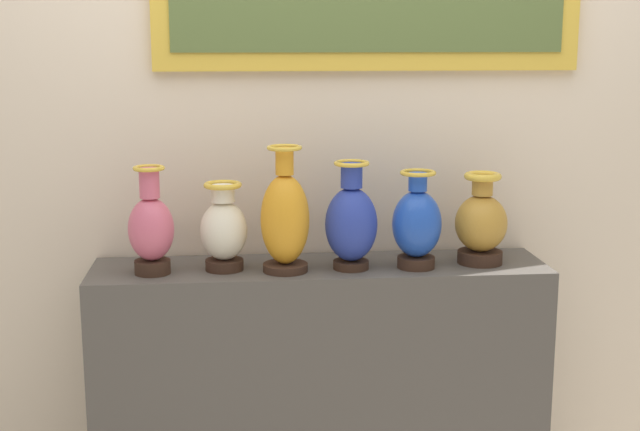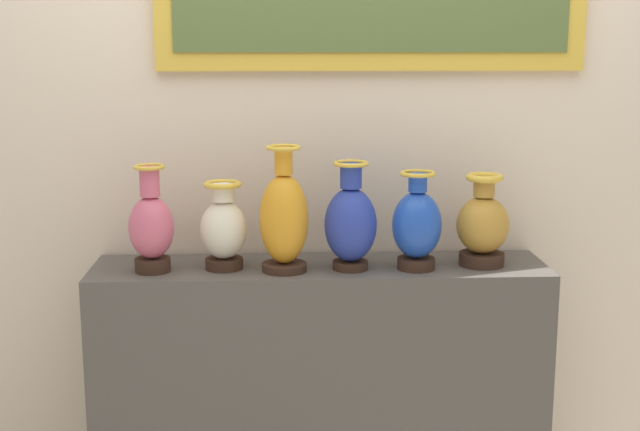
{
  "view_description": "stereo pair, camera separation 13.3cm",
  "coord_description": "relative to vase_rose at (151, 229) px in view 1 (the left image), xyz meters",
  "views": [
    {
      "loc": [
        -0.26,
        -2.73,
        1.76
      ],
      "look_at": [
        0.0,
        0.0,
        1.2
      ],
      "focal_mm": 49.15,
      "sensor_mm": 36.0,
      "label": 1
    },
    {
      "loc": [
        -0.13,
        -2.74,
        1.76
      ],
      "look_at": [
        0.0,
        0.0,
        1.2
      ],
      "focal_mm": 49.15,
      "sensor_mm": 36.0,
      "label": 2
    }
  ],
  "objects": [
    {
      "name": "display_shelf",
      "position": [
        0.53,
        0.05,
        -0.66
      ],
      "size": [
        1.47,
        0.34,
        1.04
      ],
      "primitive_type": "cube",
      "color": "#4C4742",
      "rests_on": "ground_plane"
    },
    {
      "name": "back_wall",
      "position": [
        0.54,
        0.28,
        0.31
      ],
      "size": [
        2.86,
        0.14,
        2.96
      ],
      "color": "beige",
      "rests_on": "ground_plane"
    },
    {
      "name": "vase_rose",
      "position": [
        0.0,
        0.0,
        0.0
      ],
      "size": [
        0.14,
        0.14,
        0.34
      ],
      "color": "#382319",
      "rests_on": "display_shelf"
    },
    {
      "name": "vase_ivory",
      "position": [
        0.22,
        0.02,
        -0.01
      ],
      "size": [
        0.15,
        0.15,
        0.28
      ],
      "color": "#382319",
      "rests_on": "display_shelf"
    },
    {
      "name": "vase_amber",
      "position": [
        0.41,
        -0.01,
        0.02
      ],
      "size": [
        0.15,
        0.15,
        0.4
      ],
      "color": "#382319",
      "rests_on": "display_shelf"
    },
    {
      "name": "vase_cobalt",
      "position": [
        0.62,
        -0.0,
        0.01
      ],
      "size": [
        0.17,
        0.17,
        0.35
      ],
      "color": "#382319",
      "rests_on": "display_shelf"
    },
    {
      "name": "vase_sapphire",
      "position": [
        0.83,
        -0.01,
        -0.0
      ],
      "size": [
        0.16,
        0.16,
        0.31
      ],
      "color": "#382319",
      "rests_on": "display_shelf"
    },
    {
      "name": "vase_ochre",
      "position": [
        1.05,
        0.03,
        -0.01
      ],
      "size": [
        0.17,
        0.17,
        0.3
      ],
      "color": "#382319",
      "rests_on": "display_shelf"
    }
  ]
}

